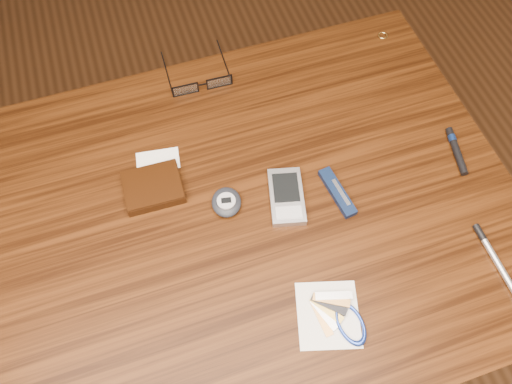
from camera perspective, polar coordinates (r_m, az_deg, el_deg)
ground at (r=1.53m, az=-2.37°, el=-15.34°), size 3.80×3.80×0.00m
desk at (r=0.91m, az=-3.85°, el=-5.91°), size 1.00×0.70×0.75m
wallet_and_card at (r=0.85m, az=-11.68°, el=0.60°), size 0.11×0.12×0.02m
eyeglasses at (r=0.97m, az=-6.23°, el=12.23°), size 0.12×0.12×0.03m
gold_ring at (r=1.09m, az=14.29°, el=16.94°), size 0.02×0.02×0.00m
pda_phone at (r=0.83m, az=3.50°, el=-0.50°), size 0.08×0.11×0.02m
pedometer at (r=0.82m, az=-3.40°, el=-1.16°), size 0.06×0.06×0.02m
notepad_keys at (r=0.77m, az=9.44°, el=-13.95°), size 0.12×0.12×0.01m
pocket_knife at (r=0.84m, az=9.28°, el=-0.03°), size 0.03×0.10×0.01m
silver_pen at (r=0.87m, az=25.44°, el=-6.49°), size 0.01×0.13×0.01m
black_blue_pen at (r=0.95m, az=21.89°, el=4.55°), size 0.03×0.10×0.01m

